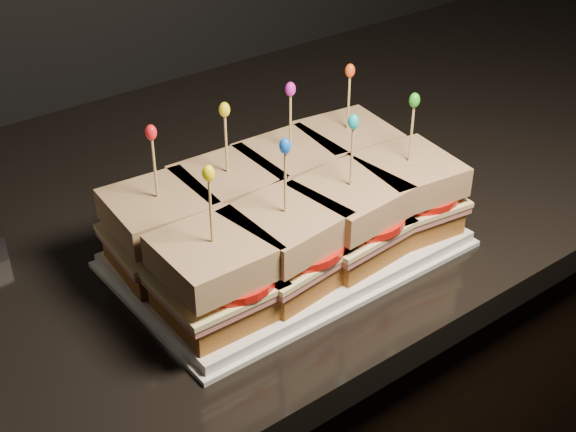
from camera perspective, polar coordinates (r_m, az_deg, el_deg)
cabinet at (r=1.46m, az=2.81°, el=-12.45°), size 2.14×0.70×0.91m
granite_slab at (r=1.18m, az=3.42°, el=4.13°), size 2.18×0.74×0.04m
platter at (r=0.93m, az=0.00°, el=-2.41°), size 0.37×0.23×0.02m
platter_rim at (r=0.93m, az=0.00°, el=-2.71°), size 0.39×0.24×0.01m
sandwich_0_bread_bot at (r=0.89m, az=-8.86°, el=-2.60°), size 0.11×0.11×0.03m
sandwich_0_ham at (r=0.88m, az=-8.96°, el=-1.64°), size 0.12×0.12×0.01m
sandwich_0_cheese at (r=0.88m, az=-9.00°, el=-1.26°), size 0.12×0.12×0.01m
sandwich_0_tomato at (r=0.87m, az=-8.16°, el=-0.76°), size 0.10×0.10×0.01m
sandwich_0_bread_top at (r=0.86m, az=-9.16°, el=0.37°), size 0.11×0.11×0.03m
sandwich_0_pick at (r=0.84m, az=-9.44°, el=3.12°), size 0.00×0.00×0.09m
sandwich_0_frill at (r=0.82m, az=-9.72°, el=5.88°), size 0.01×0.01×0.02m
sandwich_1_bread_bot at (r=0.93m, az=-4.15°, el=-0.71°), size 0.10×0.10×0.03m
sandwich_1_ham at (r=0.92m, az=-4.20°, el=0.23°), size 0.11×0.11×0.01m
sandwich_1_cheese at (r=0.91m, az=-4.21°, el=0.60°), size 0.12×0.11×0.01m
sandwich_1_tomato at (r=0.91m, az=-3.40°, el=1.09°), size 0.10×0.10×0.01m
sandwich_1_bread_top at (r=0.90m, az=-4.29°, el=2.20°), size 0.11×0.11×0.03m
sandwich_1_pick at (r=0.88m, az=-4.41°, el=4.88°), size 0.00×0.00×0.09m
sandwich_1_frill at (r=0.86m, az=-4.54°, el=7.55°), size 0.01×0.01×0.02m
sandwich_2_bread_bot at (r=0.97m, az=0.16°, el=1.03°), size 0.10×0.10×0.03m
sandwich_2_ham at (r=0.96m, az=0.16°, el=1.94°), size 0.11×0.11×0.01m
sandwich_2_cheese at (r=0.96m, az=0.17°, el=2.30°), size 0.12×0.11×0.01m
sandwich_2_tomato at (r=0.96m, az=0.96°, el=2.77°), size 0.10×0.10×0.01m
sandwich_2_bread_top at (r=0.94m, az=0.17°, el=3.85°), size 0.11×0.11×0.03m
sandwich_2_pick at (r=0.92m, az=0.17°, el=6.44°), size 0.00×0.00×0.09m
sandwich_2_frill at (r=0.90m, az=0.18°, el=9.01°), size 0.01×0.01×0.02m
sandwich_3_bread_bot at (r=1.02m, az=4.09°, el=2.60°), size 0.11×0.11×0.03m
sandwich_3_ham at (r=1.01m, az=4.13°, el=3.48°), size 0.12×0.12×0.01m
sandwich_3_cheese at (r=1.01m, az=4.15°, el=3.83°), size 0.13×0.12×0.01m
sandwich_3_tomato at (r=1.01m, az=4.90°, el=4.27°), size 0.10×0.10×0.01m
sandwich_3_bread_top at (r=0.99m, az=4.21°, el=5.32°), size 0.12×0.12×0.03m
sandwich_3_pick at (r=0.97m, az=4.32°, el=7.81°), size 0.00×0.00×0.09m
sandwich_3_frill at (r=0.96m, az=4.44°, el=10.27°), size 0.01×0.01×0.02m
sandwich_4_bread_bot at (r=0.82m, az=-5.14°, el=-5.99°), size 0.10×0.10×0.03m
sandwich_4_ham at (r=0.81m, az=-5.20°, el=-4.98°), size 0.11×0.11×0.01m
sandwich_4_cheese at (r=0.80m, az=-5.22°, el=-4.59°), size 0.11×0.11×0.01m
sandwich_4_tomato at (r=0.80m, az=-4.29°, el=-4.05°), size 0.10×0.10×0.01m
sandwich_4_bread_top at (r=0.78m, az=-5.33°, el=-2.87°), size 0.10×0.10×0.03m
sandwich_4_pick at (r=0.76m, az=-5.51°, el=0.07°), size 0.00×0.00×0.09m
sandwich_4_frill at (r=0.73m, az=-5.69°, el=3.03°), size 0.01×0.01×0.02m
sandwich_5_bread_bot at (r=0.86m, az=-0.19°, el=-3.77°), size 0.11×0.11×0.03m
sandwich_5_ham at (r=0.85m, az=-0.19°, el=-2.79°), size 0.12×0.12×0.01m
sandwich_5_cheese at (r=0.84m, az=-0.19°, el=-2.40°), size 0.12×0.12×0.01m
sandwich_5_tomato at (r=0.84m, az=0.71°, el=-1.88°), size 0.10×0.10×0.01m
sandwich_5_bread_top at (r=0.83m, az=-0.19°, el=-0.72°), size 0.11×0.11×0.03m
sandwich_5_pick at (r=0.80m, az=-0.20°, el=2.13°), size 0.00×0.00×0.09m
sandwich_5_frill at (r=0.78m, az=-0.20°, el=4.99°), size 0.01×0.01×0.02m
sandwich_6_bread_bot at (r=0.90m, az=4.27°, el=-1.74°), size 0.11×0.11×0.03m
sandwich_6_ham at (r=0.89m, az=4.32°, el=-0.78°), size 0.12×0.12×0.01m
sandwich_6_cheese at (r=0.89m, az=4.33°, el=-0.41°), size 0.12×0.12×0.01m
sandwich_6_tomato at (r=0.89m, az=5.19°, el=0.09°), size 0.10×0.10×0.01m
sandwich_6_bread_top at (r=0.87m, az=4.41°, el=1.22°), size 0.11×0.11×0.03m
sandwich_6_pick at (r=0.85m, az=4.54°, el=3.96°), size 0.00×0.00×0.09m
sandwich_6_frill at (r=0.83m, az=4.68°, el=6.69°), size 0.01×0.01×0.02m
sandwich_7_bread_bot at (r=0.96m, az=8.25°, el=0.09°), size 0.11×0.11×0.03m
sandwich_7_ham at (r=0.95m, az=8.34°, el=1.01°), size 0.12×0.12×0.01m
sandwich_7_cheese at (r=0.94m, az=8.37°, el=1.37°), size 0.13×0.12×0.01m
sandwich_7_tomato at (r=0.94m, az=9.18°, el=1.84°), size 0.10×0.10×0.01m
sandwich_7_bread_top at (r=0.93m, az=8.51°, el=2.93°), size 0.12×0.12×0.03m
sandwich_7_pick at (r=0.91m, az=8.75°, el=5.55°), size 0.00×0.00×0.09m
sandwich_7_frill at (r=0.89m, az=8.99°, el=8.14°), size 0.01×0.01×0.02m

